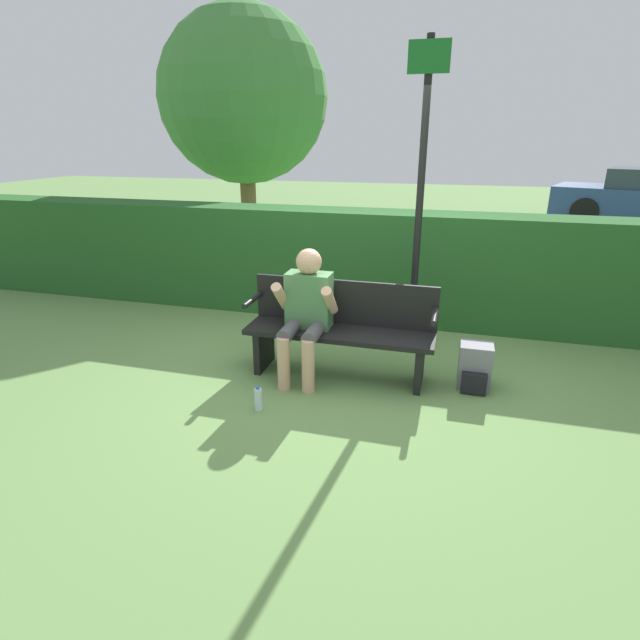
{
  "coord_description": "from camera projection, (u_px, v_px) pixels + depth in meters",
  "views": [
    {
      "loc": [
        0.93,
        -4.05,
        2.08
      ],
      "look_at": [
        -0.15,
        -0.1,
        0.57
      ],
      "focal_mm": 28.0,
      "sensor_mm": 36.0,
      "label": 1
    }
  ],
  "objects": [
    {
      "name": "ground_plane",
      "position": [
        338.0,
        375.0,
        4.61
      ],
      "size": [
        40.0,
        40.0,
        0.0
      ],
      "primitive_type": "plane",
      "color": "#668E4C"
    },
    {
      "name": "tree",
      "position": [
        244.0,
        98.0,
        9.06
      ],
      "size": [
        3.06,
        3.06,
        4.27
      ],
      "color": "brown",
      "rests_on": "ground"
    },
    {
      "name": "signpost",
      "position": [
        421.0,
        187.0,
        4.68
      ],
      "size": [
        0.36,
        0.09,
        2.9
      ],
      "color": "black",
      "rests_on": "ground"
    },
    {
      "name": "hedge_back",
      "position": [
        372.0,
        265.0,
        5.91
      ],
      "size": [
        12.0,
        0.58,
        1.28
      ],
      "color": "#235623",
      "rests_on": "ground"
    },
    {
      "name": "backpack",
      "position": [
        475.0,
        367.0,
        4.34
      ],
      "size": [
        0.28,
        0.3,
        0.4
      ],
      "color": "slate",
      "rests_on": "ground"
    },
    {
      "name": "water_bottle",
      "position": [
        258.0,
        399.0,
        4.0
      ],
      "size": [
        0.06,
        0.06,
        0.21
      ],
      "color": "silver",
      "rests_on": "ground"
    },
    {
      "name": "park_bench",
      "position": [
        341.0,
        328.0,
        4.52
      ],
      "size": [
        1.7,
        0.44,
        0.86
      ],
      "color": "black",
      "rests_on": "ground"
    },
    {
      "name": "person_seated",
      "position": [
        306.0,
        308.0,
        4.41
      ],
      "size": [
        0.54,
        0.58,
        1.16
      ],
      "color": "#4C7F4C",
      "rests_on": "ground"
    }
  ]
}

